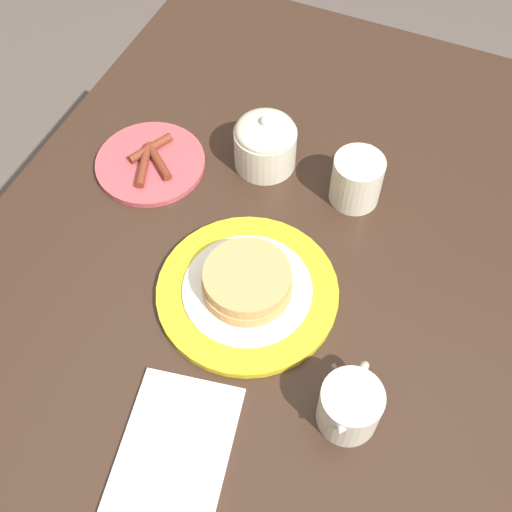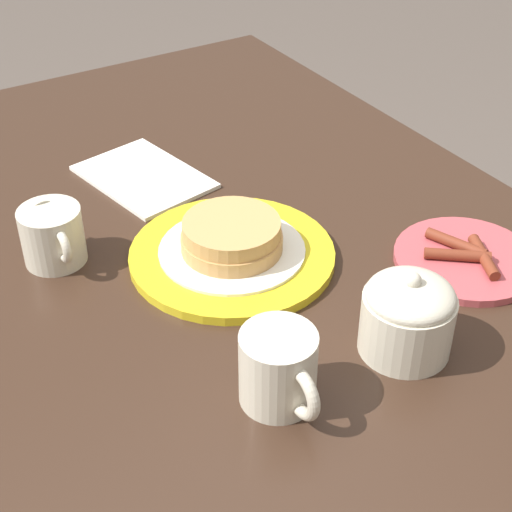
{
  "view_description": "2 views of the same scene",
  "coord_description": "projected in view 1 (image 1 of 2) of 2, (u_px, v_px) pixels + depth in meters",
  "views": [
    {
      "loc": [
        -0.41,
        -0.18,
        1.5
      ],
      "look_at": [
        0.05,
        0.02,
        0.75
      ],
      "focal_mm": 45.0,
      "sensor_mm": 36.0,
      "label": 1
    },
    {
      "loc": [
        0.69,
        -0.37,
        1.3
      ],
      "look_at": [
        0.05,
        0.02,
        0.75
      ],
      "focal_mm": 55.0,
      "sensor_mm": 36.0,
      "label": 2
    }
  ],
  "objects": [
    {
      "name": "coffee_mug",
      "position": [
        357.0,
        178.0,
        0.97
      ],
      "size": [
        0.11,
        0.08,
        0.08
      ],
      "color": "beige",
      "rests_on": "dining_table"
    },
    {
      "name": "side_plate_bacon",
      "position": [
        150.0,
        162.0,
        1.03
      ],
      "size": [
        0.18,
        0.18,
        0.02
      ],
      "color": "#B2474C",
      "rests_on": "dining_table"
    },
    {
      "name": "sugar_bowl",
      "position": [
        265.0,
        142.0,
        1.0
      ],
      "size": [
        0.1,
        0.1,
        0.1
      ],
      "color": "beige",
      "rests_on": "dining_table"
    },
    {
      "name": "napkin",
      "position": [
        175.0,
        451.0,
        0.78
      ],
      "size": [
        0.21,
        0.17,
        0.01
      ],
      "color": "silver",
      "rests_on": "dining_table"
    },
    {
      "name": "dining_table",
      "position": [
        258.0,
        335.0,
        1.0
      ],
      "size": [
        1.31,
        0.88,
        0.72
      ],
      "color": "#332116",
      "rests_on": "ground_plane"
    },
    {
      "name": "pancake_plate",
      "position": [
        248.0,
        286.0,
        0.89
      ],
      "size": [
        0.26,
        0.26,
        0.06
      ],
      "color": "gold",
      "rests_on": "dining_table"
    },
    {
      "name": "creamer_pitcher",
      "position": [
        350.0,
        407.0,
        0.77
      ],
      "size": [
        0.11,
        0.08,
        0.08
      ],
      "color": "beige",
      "rests_on": "dining_table"
    },
    {
      "name": "ground_plane",
      "position": [
        257.0,
        452.0,
        1.5
      ],
      "size": [
        8.0,
        8.0,
        0.0
      ],
      "primitive_type": "plane",
      "color": "#51473F"
    }
  ]
}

